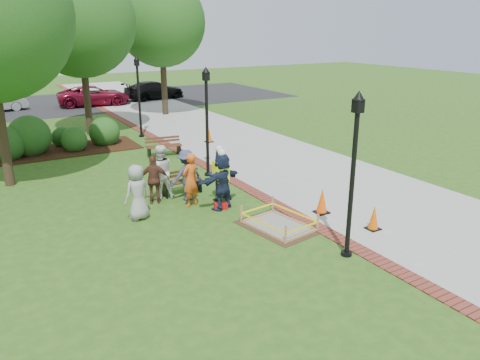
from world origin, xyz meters
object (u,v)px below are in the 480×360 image
cone_front (374,218)px  hivis_worker_a (222,180)px  bench_near (182,187)px  hivis_worker_c (219,173)px  wet_concrete_pad (279,219)px  lamp_near (354,164)px  hivis_worker_b (221,174)px

cone_front → hivis_worker_a: (-3.00, 3.73, 0.63)m
bench_near → hivis_worker_a: bearing=-74.2°
cone_front → hivis_worker_a: size_ratio=0.37×
hivis_worker_c → cone_front: bearing=-58.9°
wet_concrete_pad → lamp_near: (0.48, -2.40, 2.25)m
wet_concrete_pad → cone_front: cone_front is taller
lamp_near → hivis_worker_a: size_ratio=2.12×
lamp_near → hivis_worker_b: bearing=98.9°
hivis_worker_c → wet_concrete_pad: bearing=-81.5°
wet_concrete_pad → cone_front: size_ratio=3.39×
cone_front → lamp_near: 2.89m
wet_concrete_pad → bench_near: (-1.30, 4.15, 0.02)m
hivis_worker_a → hivis_worker_b: 0.88m
hivis_worker_b → cone_front: bearing=-59.9°
bench_near → hivis_worker_c: 1.67m
hivis_worker_a → hivis_worker_c: size_ratio=1.05×
lamp_near → hivis_worker_a: lamp_near is taller
hivis_worker_a → hivis_worker_c: (0.30, 0.75, -0.04)m
wet_concrete_pad → hivis_worker_c: size_ratio=1.32×
cone_front → bench_near: bearing=121.9°
wet_concrete_pad → hivis_worker_c: (-0.43, 2.90, 0.72)m
cone_front → hivis_worker_b: hivis_worker_b is taller
lamp_near → hivis_worker_c: 5.59m
bench_near → hivis_worker_b: hivis_worker_b is taller
cone_front → hivis_worker_c: bearing=121.1°
hivis_worker_a → cone_front: bearing=-51.2°
wet_concrete_pad → hivis_worker_b: size_ratio=1.38×
wet_concrete_pad → hivis_worker_c: 3.02m
lamp_near → wet_concrete_pad: bearing=101.4°
lamp_near → hivis_worker_b: size_ratio=2.32×
lamp_near → hivis_worker_c: bearing=99.8°
bench_near → hivis_worker_b: bearing=-51.9°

